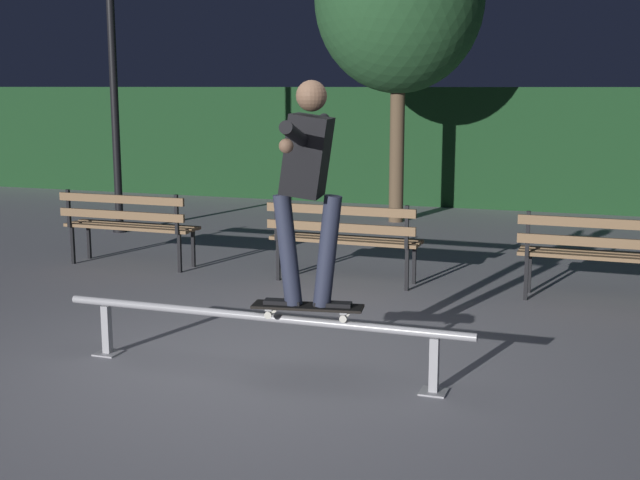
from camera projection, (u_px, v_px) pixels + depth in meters
name	position (u px, v px, depth m)	size (l,w,h in m)	color
ground_plane	(263.00, 369.00, 6.17)	(90.00, 90.00, 0.00)	gray
hedge_backdrop	(472.00, 146.00, 14.69)	(24.00, 1.20, 2.03)	#193D1E
grind_rail	(259.00, 325.00, 6.05)	(3.12, 0.18, 0.45)	#9E9EA3
skateboard	(308.00, 307.00, 5.90)	(0.80, 0.32, 0.09)	black
skateboarder	(308.00, 174.00, 5.73)	(0.63, 1.39, 1.56)	black
park_bench_leftmost	(127.00, 221.00, 9.60)	(1.60, 0.43, 0.88)	black
park_bench_left_center	(343.00, 233.00, 8.76)	(1.60, 0.43, 0.88)	black
park_bench_right_center	(605.00, 249.00, 7.92)	(1.60, 0.43, 0.88)	black
lamp_post_left	(112.00, 54.00, 11.56)	(0.32, 0.32, 3.90)	black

